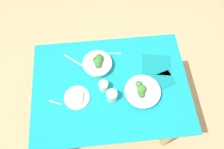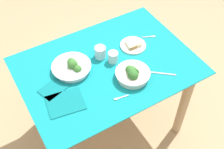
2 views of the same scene
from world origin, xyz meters
name	(u,v)px [view 1 (image 1 of 2)]	position (x,y,z in m)	size (l,w,h in m)	color
ground_plane	(111,115)	(0.00, 0.00, 0.00)	(6.00, 6.00, 0.00)	tan
dining_table	(111,93)	(0.00, 0.00, 0.62)	(1.17, 0.84, 0.76)	teal
broccoli_bowl_far	(142,92)	(-0.22, 0.08, 0.79)	(0.26, 0.26, 0.09)	white
broccoli_bowl_near	(98,63)	(0.08, -0.18, 0.80)	(0.22, 0.22, 0.10)	silver
bread_side_plate	(77,97)	(0.25, 0.07, 0.78)	(0.18, 0.18, 0.04)	silver
water_glass_center	(112,96)	(0.00, 0.10, 0.81)	(0.08, 0.08, 0.08)	silver
water_glass_side	(104,86)	(0.05, 0.01, 0.80)	(0.07, 0.07, 0.08)	silver
fork_by_far_bowl	(55,103)	(0.41, 0.09, 0.77)	(0.10, 0.05, 0.00)	#B7B7BC
fork_by_near_bowl	(116,53)	(-0.07, -0.28, 0.77)	(0.10, 0.03, 0.00)	#B7B7BC
table_knife_left	(74,61)	(0.27, -0.24, 0.77)	(0.19, 0.01, 0.00)	#B7B7BC
napkin_folded_upper	(156,65)	(-0.37, -0.14, 0.77)	(0.22, 0.18, 0.01)	#0F777D
napkin_folded_lower	(162,80)	(-0.39, -0.01, 0.77)	(0.16, 0.12, 0.01)	#0F777D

